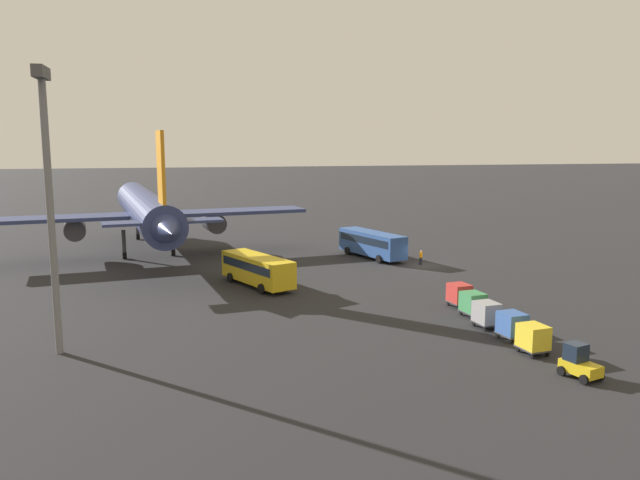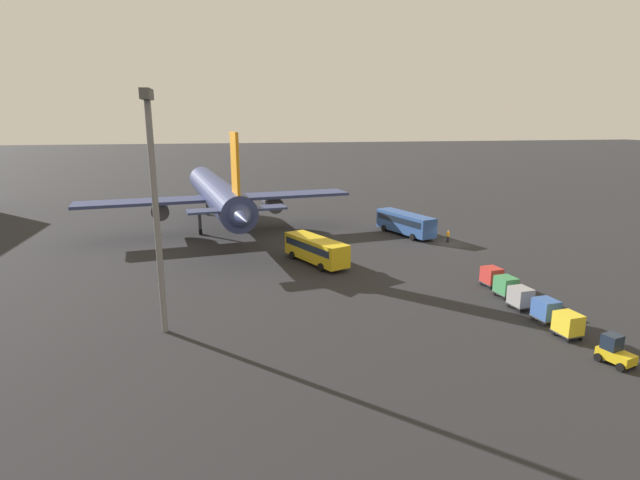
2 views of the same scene
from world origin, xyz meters
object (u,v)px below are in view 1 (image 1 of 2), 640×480
(airplane, at_px, (146,210))
(cargo_cart_yellow, at_px, (533,337))
(worker_person, at_px, (421,257))
(cargo_cart_green, at_px, (473,303))
(cargo_cart_grey, at_px, (487,313))
(cargo_cart_blue, at_px, (512,324))
(shuttle_bus_near, at_px, (372,242))
(shuttle_bus_far, at_px, (257,268))
(baggage_tug, at_px, (579,363))
(cargo_cart_red, at_px, (459,294))

(airplane, distance_m, cargo_cart_yellow, 53.05)
(worker_person, bearing_deg, airplane, 66.99)
(airplane, bearing_deg, cargo_cart_green, -150.27)
(cargo_cart_grey, bearing_deg, cargo_cart_blue, -173.17)
(shuttle_bus_near, height_order, shuttle_bus_far, shuttle_bus_near)
(shuttle_bus_far, distance_m, cargo_cart_grey, 24.21)
(baggage_tug, distance_m, worker_person, 36.23)
(shuttle_bus_near, bearing_deg, shuttle_bus_far, 109.47)
(shuttle_bus_near, distance_m, cargo_cart_green, 27.63)
(cargo_cart_yellow, height_order, cargo_cart_blue, same)
(baggage_tug, distance_m, cargo_cart_blue, 7.67)
(shuttle_bus_far, xyz_separation_m, cargo_cart_yellow, (-24.74, -15.90, -0.67))
(cargo_cart_yellow, bearing_deg, worker_person, -8.15)
(cargo_cart_yellow, xyz_separation_m, cargo_cart_green, (9.51, -0.24, 0.00))
(cargo_cart_blue, bearing_deg, airplane, 33.46)
(cargo_cart_blue, height_order, cargo_cart_grey, same)
(shuttle_bus_near, relative_size, cargo_cart_blue, 5.21)
(shuttle_bus_far, height_order, cargo_cart_blue, shuttle_bus_far)
(shuttle_bus_near, bearing_deg, cargo_cart_yellow, 161.57)
(airplane, xyz_separation_m, cargo_cart_yellow, (-45.12, -27.51, -4.68))
(cargo_cart_blue, height_order, cargo_cart_green, same)
(baggage_tug, distance_m, cargo_cart_green, 14.01)
(cargo_cart_blue, relative_size, cargo_cart_red, 1.00)
(airplane, xyz_separation_m, worker_person, (-13.60, -32.02, -5.01))
(cargo_cart_grey, bearing_deg, cargo_cart_red, -6.20)
(airplane, height_order, cargo_cart_blue, airplane)
(shuttle_bus_near, xyz_separation_m, baggage_tug, (-41.62, -0.24, -1.02))
(shuttle_bus_near, distance_m, cargo_cart_blue, 33.97)
(baggage_tug, bearing_deg, worker_person, -21.79)
(cargo_cart_red, bearing_deg, airplane, 40.84)
(shuttle_bus_near, height_order, worker_person, shuttle_bus_near)
(airplane, relative_size, cargo_cart_grey, 21.69)
(shuttle_bus_far, height_order, worker_person, shuttle_bus_far)
(shuttle_bus_near, distance_m, worker_person, 7.18)
(baggage_tug, bearing_deg, cargo_cart_green, -14.59)
(cargo_cart_grey, height_order, cargo_cart_red, same)
(airplane, relative_size, cargo_cart_yellow, 21.69)
(baggage_tug, bearing_deg, airplane, 14.08)
(baggage_tug, relative_size, worker_person, 1.53)
(cargo_cart_grey, relative_size, cargo_cart_red, 1.00)
(shuttle_bus_far, xyz_separation_m, cargo_cart_grey, (-18.40, -15.73, -0.67))
(worker_person, xyz_separation_m, cargo_cart_green, (-22.00, 4.27, 0.32))
(cargo_cart_blue, bearing_deg, baggage_tug, -178.47)
(shuttle_bus_near, height_order, baggage_tug, shuttle_bus_near)
(shuttle_bus_near, relative_size, cargo_cart_green, 5.21)
(cargo_cart_red, bearing_deg, cargo_cart_yellow, 177.65)
(cargo_cart_yellow, xyz_separation_m, cargo_cart_grey, (6.34, 0.17, 0.00))
(cargo_cart_blue, distance_m, cargo_cart_red, 9.52)
(cargo_cart_grey, bearing_deg, cargo_cart_green, -7.39)
(baggage_tug, height_order, cargo_cart_red, baggage_tug)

